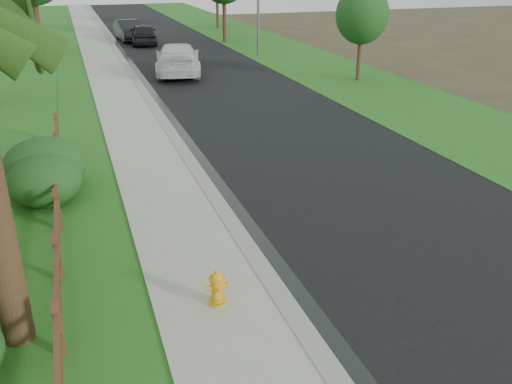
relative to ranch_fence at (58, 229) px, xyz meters
name	(u,v)px	position (x,y,z in m)	size (l,w,h in m)	color
road	(176,49)	(8.20, 28.60, -0.61)	(8.00, 90.00, 0.02)	black
curb	(117,52)	(4.00, 28.60, -0.56)	(0.40, 90.00, 0.12)	gray
wet_gutter	(122,52)	(4.35, 28.60, -0.60)	(0.50, 90.00, 0.00)	black
sidewalk	(98,53)	(2.70, 28.60, -0.57)	(2.20, 90.00, 0.10)	gray
grass_strip	(69,55)	(0.80, 28.60, -0.59)	(1.60, 90.00, 0.06)	#1D611B
verge_far	(265,45)	(15.10, 28.60, -0.60)	(6.00, 90.00, 0.04)	#1D611B
ranch_fence	(58,229)	(0.00, 0.00, 0.00)	(0.12, 16.92, 1.10)	#4A2518
fire_hydrant	(217,288)	(2.78, -3.11, -0.19)	(0.47, 0.38, 0.72)	orange
white_suv	(178,59)	(6.54, 19.32, 0.27)	(2.43, 5.99, 1.74)	silver
dark_car_mid	(143,34)	(6.39, 31.80, 0.19)	(1.87, 4.65, 1.58)	black
dark_car_far	(129,30)	(5.60, 34.40, 0.20)	(1.68, 4.81, 1.59)	black
shrub_c	(45,181)	(-0.30, 2.90, 0.07)	(1.91, 1.91, 1.38)	#193E16
shrub_d	(45,165)	(-0.30, 3.90, 0.15)	(2.26, 2.26, 1.54)	#193E16
tree_near_right	(362,15)	(15.40, 14.56, 2.80)	(2.74, 2.74, 4.94)	#382217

